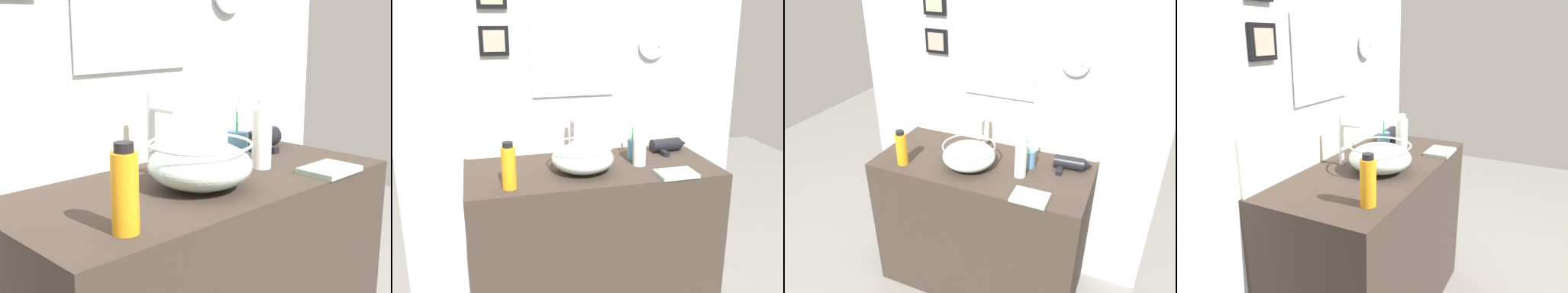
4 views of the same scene
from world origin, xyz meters
The scene contains 10 objects.
ground_plane centered at (0.00, 0.00, 0.00)m, with size 6.00×6.00×0.00m, color gray.
vanity_counter centered at (0.00, 0.00, 0.43)m, with size 1.18×0.55×0.85m, color #382D26.
back_panel centered at (0.00, 0.30, 1.23)m, with size 1.83×0.10×2.46m.
glass_bowl_sink centered at (-0.06, -0.06, 0.92)m, with size 0.28×0.28×0.13m.
faucet centered at (-0.06, 0.13, 0.99)m, with size 0.02×0.12×0.24m.
hair_drier centered at (0.46, 0.13, 0.88)m, with size 0.20×0.14×0.07m.
toothbrush_cup centered at (0.24, 0.07, 0.90)m, with size 0.07×0.07×0.21m.
lotion_bottle centered at (0.23, -0.04, 0.95)m, with size 0.06×0.06×0.21m.
spray_bottle centered at (-0.40, -0.18, 0.95)m, with size 0.06×0.06×0.20m.
hand_towel centered at (0.34, -0.22, 0.86)m, with size 0.17×0.13×0.02m, color #99B29E.
Camera 3 is at (0.71, -1.67, 1.92)m, focal length 35.00 mm.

